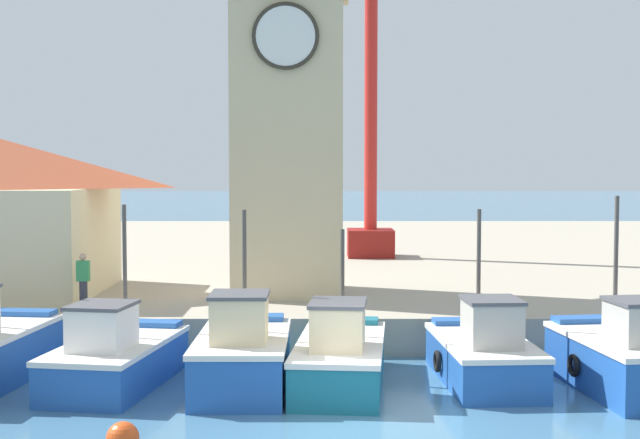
{
  "coord_description": "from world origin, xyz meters",
  "views": [
    {
      "loc": [
        -0.76,
        -16.91,
        5.07
      ],
      "look_at": [
        -0.88,
        8.24,
        3.5
      ],
      "focal_mm": 50.0,
      "sensor_mm": 36.0,
      "label": 1
    }
  ],
  "objects_px": {
    "fishing_boat_center": "(344,356)",
    "port_crane_near": "(377,118)",
    "fishing_boat_mid_right": "(488,353)",
    "fishing_boat_right_inner": "(630,358)",
    "fishing_boat_mid_left": "(247,354)",
    "dock_worker_near_tower": "(88,281)",
    "clock_tower": "(292,90)",
    "mooring_buoy": "(127,438)",
    "fishing_boat_left_inner": "(120,357)"
  },
  "relations": [
    {
      "from": "fishing_boat_center",
      "to": "fishing_boat_mid_right",
      "type": "bearing_deg",
      "value": 5.44
    },
    {
      "from": "port_crane_near",
      "to": "mooring_buoy",
      "type": "bearing_deg",
      "value": -103.59
    },
    {
      "from": "fishing_boat_center",
      "to": "fishing_boat_right_inner",
      "type": "height_order",
      "value": "fishing_boat_right_inner"
    },
    {
      "from": "fishing_boat_center",
      "to": "fishing_boat_mid_right",
      "type": "distance_m",
      "value": 3.35
    },
    {
      "from": "fishing_boat_right_inner",
      "to": "port_crane_near",
      "type": "xyz_separation_m",
      "value": [
        -4.52,
        19.43,
        6.29
      ]
    },
    {
      "from": "fishing_boat_right_inner",
      "to": "mooring_buoy",
      "type": "height_order",
      "value": "fishing_boat_right_inner"
    },
    {
      "from": "fishing_boat_center",
      "to": "clock_tower",
      "type": "bearing_deg",
      "value": 100.65
    },
    {
      "from": "fishing_boat_left_inner",
      "to": "fishing_boat_right_inner",
      "type": "xyz_separation_m",
      "value": [
        11.49,
        -0.44,
        0.09
      ]
    },
    {
      "from": "fishing_boat_center",
      "to": "dock_worker_near_tower",
      "type": "bearing_deg",
      "value": 148.74
    },
    {
      "from": "fishing_boat_left_inner",
      "to": "fishing_boat_center",
      "type": "distance_m",
      "value": 5.13
    },
    {
      "from": "fishing_boat_left_inner",
      "to": "fishing_boat_mid_left",
      "type": "relative_size",
      "value": 1.1
    },
    {
      "from": "mooring_buoy",
      "to": "dock_worker_near_tower",
      "type": "distance_m",
      "value": 9.66
    },
    {
      "from": "fishing_boat_mid_left",
      "to": "port_crane_near",
      "type": "distance_m",
      "value": 20.63
    },
    {
      "from": "fishing_boat_center",
      "to": "port_crane_near",
      "type": "height_order",
      "value": "port_crane_near"
    },
    {
      "from": "fishing_boat_mid_right",
      "to": "dock_worker_near_tower",
      "type": "xyz_separation_m",
      "value": [
        -10.31,
        3.91,
        1.16
      ]
    },
    {
      "from": "fishing_boat_mid_left",
      "to": "fishing_boat_center",
      "type": "height_order",
      "value": "fishing_boat_mid_left"
    },
    {
      "from": "clock_tower",
      "to": "fishing_boat_left_inner",
      "type": "bearing_deg",
      "value": -115.28
    },
    {
      "from": "fishing_boat_center",
      "to": "port_crane_near",
      "type": "distance_m",
      "value": 20.11
    },
    {
      "from": "fishing_boat_right_inner",
      "to": "fishing_boat_center",
      "type": "bearing_deg",
      "value": 175.97
    },
    {
      "from": "fishing_boat_mid_left",
      "to": "fishing_boat_mid_right",
      "type": "relative_size",
      "value": 0.97
    },
    {
      "from": "fishing_boat_right_inner",
      "to": "fishing_boat_mid_left",
      "type": "bearing_deg",
      "value": 178.63
    },
    {
      "from": "clock_tower",
      "to": "port_crane_near",
      "type": "bearing_deg",
      "value": 73.61
    },
    {
      "from": "fishing_boat_center",
      "to": "mooring_buoy",
      "type": "height_order",
      "value": "fishing_boat_center"
    },
    {
      "from": "fishing_boat_left_inner",
      "to": "mooring_buoy",
      "type": "distance_m",
      "value": 4.96
    },
    {
      "from": "fishing_boat_left_inner",
      "to": "fishing_boat_right_inner",
      "type": "height_order",
      "value": "fishing_boat_right_inner"
    },
    {
      "from": "fishing_boat_center",
      "to": "fishing_boat_mid_right",
      "type": "relative_size",
      "value": 1.13
    },
    {
      "from": "fishing_boat_left_inner",
      "to": "fishing_boat_center",
      "type": "relative_size",
      "value": 0.94
    },
    {
      "from": "fishing_boat_mid_left",
      "to": "fishing_boat_right_inner",
      "type": "xyz_separation_m",
      "value": [
        8.57,
        -0.2,
        -0.02
      ]
    },
    {
      "from": "fishing_boat_mid_right",
      "to": "dock_worker_near_tower",
      "type": "height_order",
      "value": "fishing_boat_mid_right"
    },
    {
      "from": "fishing_boat_mid_left",
      "to": "dock_worker_near_tower",
      "type": "xyz_separation_m",
      "value": [
        -4.76,
        4.47,
        1.07
      ]
    },
    {
      "from": "fishing_boat_right_inner",
      "to": "mooring_buoy",
      "type": "distance_m",
      "value": 11.16
    },
    {
      "from": "fishing_boat_mid_left",
      "to": "fishing_boat_mid_right",
      "type": "distance_m",
      "value": 5.58
    },
    {
      "from": "fishing_boat_center",
      "to": "fishing_boat_mid_right",
      "type": "height_order",
      "value": "fishing_boat_mid_right"
    },
    {
      "from": "port_crane_near",
      "to": "fishing_boat_right_inner",
      "type": "bearing_deg",
      "value": -76.89
    },
    {
      "from": "fishing_boat_left_inner",
      "to": "fishing_boat_mid_left",
      "type": "height_order",
      "value": "fishing_boat_left_inner"
    },
    {
      "from": "port_crane_near",
      "to": "mooring_buoy",
      "type": "relative_size",
      "value": 28.5
    },
    {
      "from": "fishing_boat_left_inner",
      "to": "fishing_boat_right_inner",
      "type": "distance_m",
      "value": 11.5
    },
    {
      "from": "port_crane_near",
      "to": "dock_worker_near_tower",
      "type": "height_order",
      "value": "port_crane_near"
    },
    {
      "from": "dock_worker_near_tower",
      "to": "clock_tower",
      "type": "bearing_deg",
      "value": 32.67
    },
    {
      "from": "mooring_buoy",
      "to": "clock_tower",
      "type": "bearing_deg",
      "value": 78.97
    },
    {
      "from": "fishing_boat_mid_left",
      "to": "fishing_boat_mid_right",
      "type": "xyz_separation_m",
      "value": [
        5.55,
        0.56,
        -0.09
      ]
    },
    {
      "from": "clock_tower",
      "to": "mooring_buoy",
      "type": "height_order",
      "value": "clock_tower"
    },
    {
      "from": "port_crane_near",
      "to": "mooring_buoy",
      "type": "distance_m",
      "value": 25.38
    },
    {
      "from": "fishing_boat_mid_left",
      "to": "dock_worker_near_tower",
      "type": "bearing_deg",
      "value": 136.78
    },
    {
      "from": "fishing_boat_center",
      "to": "mooring_buoy",
      "type": "distance_m",
      "value": 6.2
    },
    {
      "from": "clock_tower",
      "to": "dock_worker_near_tower",
      "type": "bearing_deg",
      "value": -147.33
    },
    {
      "from": "dock_worker_near_tower",
      "to": "fishing_boat_right_inner",
      "type": "bearing_deg",
      "value": -19.33
    },
    {
      "from": "port_crane_near",
      "to": "fishing_boat_center",
      "type": "bearing_deg",
      "value": -95.54
    },
    {
      "from": "fishing_boat_mid_left",
      "to": "port_crane_near",
      "type": "relative_size",
      "value": 0.27
    },
    {
      "from": "fishing_boat_mid_left",
      "to": "mooring_buoy",
      "type": "bearing_deg",
      "value": -110.48
    }
  ]
}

